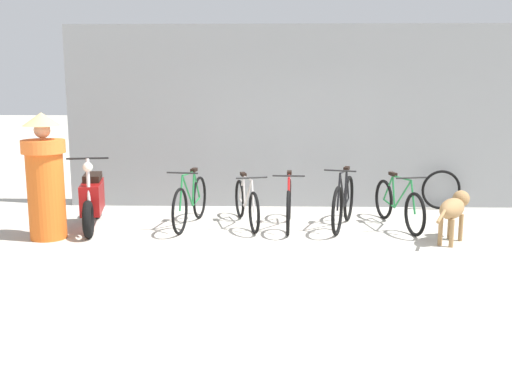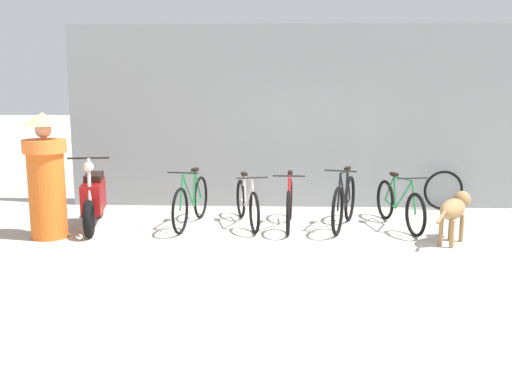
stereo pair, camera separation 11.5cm
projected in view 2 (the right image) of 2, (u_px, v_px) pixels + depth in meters
ground_plane at (297, 256)px, 7.53m from camera, size 60.00×60.00×0.00m
shop_wall_back at (293, 117)px, 10.26m from camera, size 7.69×0.20×3.10m
bicycle_0 at (191, 202)px, 9.02m from camera, size 0.46×1.69×0.88m
bicycle_1 at (247, 204)px, 9.07m from camera, size 0.54×1.62×0.80m
bicycle_2 at (289, 204)px, 8.94m from camera, size 0.46×1.65×0.85m
bicycle_3 at (344, 203)px, 8.89m from camera, size 0.58×1.61×0.92m
bicycle_4 at (399, 205)px, 8.92m from camera, size 0.52×1.70×0.82m
motorcycle at (94, 199)px, 8.94m from camera, size 0.58×1.78×1.10m
stray_dog at (454, 209)px, 8.05m from camera, size 0.71×0.95×0.67m
person_in_robes at (46, 175)px, 8.25m from camera, size 0.65×0.65×1.75m
spare_tire_left at (443, 190)px, 10.13m from camera, size 0.68×0.09×0.68m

